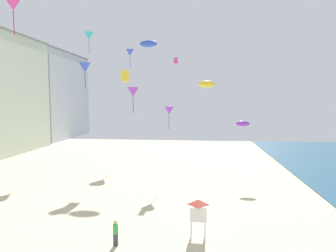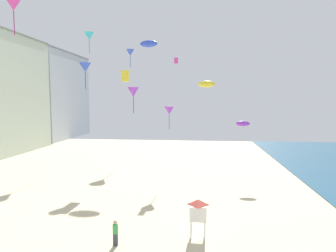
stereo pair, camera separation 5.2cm
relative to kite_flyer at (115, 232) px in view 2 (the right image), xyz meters
name	(u,v)px [view 2 (the right image)]	position (x,y,z in m)	size (l,w,h in m)	color
boardwalk_hotel_far	(48,96)	(-31.42, 51.18, 9.21)	(12.68, 21.39, 20.24)	#ADB7C1
kite_flyer	(115,232)	(0.00, 0.00, 0.00)	(0.34, 0.34, 1.64)	#383D4C
lifeguard_stand	(198,210)	(5.12, 1.80, 0.92)	(1.10, 1.10, 2.55)	white
kite_cyan_delta	(89,36)	(-7.79, 16.82, 15.62)	(1.08, 1.08, 2.44)	#2DB7CC
kite_blue_delta	(85,68)	(-11.96, 25.92, 13.02)	(1.70, 1.70, 3.86)	blue
kite_magenta_box	(176,61)	(1.82, 24.20, 13.61)	(0.51, 0.51, 0.79)	#DB3D9E
kite_yellow_box	(125,76)	(-4.74, 21.57, 11.36)	(0.90, 0.90, 1.42)	yellow
kite_purple_parafoil	(243,124)	(10.18, 17.93, 5.43)	(1.58, 0.44, 0.61)	purple
kite_blue_delta_2	(130,53)	(-5.03, 25.79, 15.06)	(1.14, 1.14, 2.60)	blue
kite_blue_parafoil	(149,44)	(-2.52, 27.07, 16.53)	(2.61, 0.72, 1.01)	blue
kite_purple_delta	(169,110)	(1.59, 17.13, 6.96)	(1.17, 1.17, 2.67)	purple
kite_purple_delta_2	(133,92)	(-4.97, 27.30, 9.39)	(1.75, 1.75, 3.97)	purple
kite_magenta_delta	(13,4)	(-12.88, 10.41, 17.46)	(1.59, 1.59, 3.61)	#DB3D9E
kite_yellow_parafoil	(207,84)	(5.76, 10.38, 9.65)	(1.54, 0.43, 0.60)	yellow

